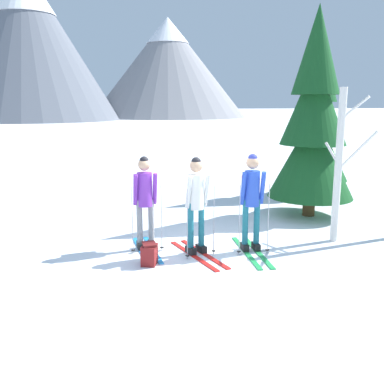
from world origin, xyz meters
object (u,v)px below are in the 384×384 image
Objects in this scene: pine_tree_near at (313,123)px; birch_tree_slender at (339,164)px; skier_in_blue at (252,196)px; pine_tree_mid at (317,123)px; skier_in_purple at (145,197)px; backpack_on_snow_front at (149,254)px; skier_in_white at (196,201)px.

birch_tree_slender is at bearing -104.41° from pine_tree_near.
pine_tree_mid reaches higher than skier_in_blue.
pine_tree_near is 1.63× the size of birch_tree_slender.
pine_tree_mid is (5.69, 3.81, 1.12)m from skier_in_purple.
birch_tree_slender is (-0.50, -1.95, -0.70)m from pine_tree_near.
pine_tree_near reaches higher than birch_tree_slender.
backpack_on_snow_front is (-5.74, -4.63, -1.94)m from pine_tree_mid.
skier_in_purple is 4.67m from pine_tree_near.
skier_in_purple is 1.16m from backpack_on_snow_front.
pine_tree_near is 2.73m from pine_tree_mid.
pine_tree_mid reaches higher than birch_tree_slender.
birch_tree_slender reaches higher than skier_in_white.
pine_tree_near reaches higher than backpack_on_snow_front.
birch_tree_slender is (3.74, -0.45, 0.55)m from skier_in_purple.
backpack_on_snow_front is (-0.91, -0.32, -0.80)m from skier_in_white.
skier_in_blue is 0.37× the size of pine_tree_near.
skier_in_white is 4.13m from pine_tree_near.
skier_in_blue is 1.93m from birch_tree_slender.
pine_tree_mid is at bearing 41.77° from skier_in_white.
birch_tree_slender is at bearing -6.92° from skier_in_purple.
pine_tree_mid is 12.10× the size of backpack_on_snow_front.
skier_in_blue is at bearing -138.68° from pine_tree_near.
skier_in_white is 0.36× the size of pine_tree_near.
pine_tree_near is 2.13m from birch_tree_slender.
pine_tree_near is at bearing -121.90° from pine_tree_mid.
pine_tree_mid reaches higher than backpack_on_snow_front.
skier_in_purple is at bearing 149.85° from skier_in_white.
skier_in_purple is at bearing 173.08° from birch_tree_slender.
skier_in_white reaches higher than backpack_on_snow_front.
skier_in_white is 1.03m from skier_in_blue.
skier_in_white is 0.38× the size of pine_tree_mid.
pine_tree_mid reaches higher than skier_in_white.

